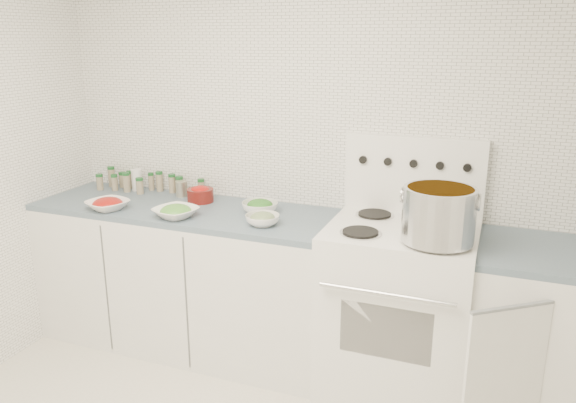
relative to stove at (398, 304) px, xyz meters
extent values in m
cube|color=white|center=(-0.48, 0.32, 0.75)|extent=(3.50, 0.02, 2.50)
cube|color=white|center=(-1.30, 0.00, -0.06)|extent=(1.85, 0.62, 0.86)
cube|color=#435865|center=(-1.30, 0.00, 0.39)|extent=(1.85, 0.62, 0.03)
cube|color=white|center=(0.00, -0.01, -0.04)|extent=(0.76, 0.65, 0.92)
cube|color=black|center=(0.00, -0.33, 0.00)|extent=(0.45, 0.01, 0.28)
cylinder|color=silver|center=(0.00, -0.37, 0.22)|extent=(0.65, 0.02, 0.02)
cube|color=white|center=(0.00, -0.01, 0.43)|extent=(0.76, 0.65, 0.01)
cube|color=white|center=(0.00, 0.28, 0.65)|extent=(0.76, 0.06, 0.43)
cylinder|color=silver|center=(-0.18, -0.17, 0.44)|extent=(0.21, 0.21, 0.01)
cylinder|color=black|center=(-0.18, -0.17, 0.45)|extent=(0.18, 0.18, 0.01)
cylinder|color=silver|center=(0.18, -0.17, 0.44)|extent=(0.21, 0.21, 0.01)
cylinder|color=black|center=(0.18, -0.17, 0.45)|extent=(0.18, 0.18, 0.01)
cylinder|color=silver|center=(-0.18, 0.15, 0.44)|extent=(0.21, 0.21, 0.01)
cylinder|color=black|center=(-0.18, 0.15, 0.45)|extent=(0.18, 0.18, 0.01)
cylinder|color=silver|center=(0.18, 0.15, 0.44)|extent=(0.21, 0.21, 0.01)
cylinder|color=black|center=(0.18, 0.15, 0.45)|extent=(0.18, 0.18, 0.01)
cylinder|color=black|center=(-0.28, 0.25, 0.72)|extent=(0.04, 0.02, 0.04)
cylinder|color=black|center=(-0.14, 0.25, 0.72)|extent=(0.04, 0.02, 0.04)
cylinder|color=black|center=(0.00, 0.25, 0.72)|extent=(0.04, 0.02, 0.04)
cylinder|color=black|center=(0.14, 0.25, 0.72)|extent=(0.04, 0.02, 0.04)
cylinder|color=black|center=(0.28, 0.25, 0.72)|extent=(0.04, 0.02, 0.04)
cube|color=white|center=(0.82, 0.00, -0.06)|extent=(0.89, 0.62, 0.86)
cube|color=white|center=(0.55, -0.43, -0.07)|extent=(0.33, 0.26, 0.70)
cylinder|color=silver|center=(0.19, -0.18, 0.58)|extent=(0.34, 0.34, 0.26)
cylinder|color=#C67C1C|center=(0.19, -0.18, 0.70)|extent=(0.31, 0.31, 0.03)
torus|color=silver|center=(0.02, -0.18, 0.66)|extent=(0.01, 0.08, 0.08)
torus|color=silver|center=(0.37, -0.18, 0.66)|extent=(0.01, 0.08, 0.08)
imported|color=white|center=(-1.70, -0.21, 0.43)|extent=(0.29, 0.29, 0.06)
ellipsoid|color=#A9170E|center=(-1.70, -0.21, 0.44)|extent=(0.17, 0.17, 0.07)
imported|color=white|center=(-1.24, -0.19, 0.43)|extent=(0.29, 0.29, 0.06)
ellipsoid|color=#407F29|center=(-1.24, -0.19, 0.44)|extent=(0.17, 0.17, 0.08)
imported|color=white|center=(-0.83, 0.06, 0.44)|extent=(0.23, 0.23, 0.07)
ellipsoid|color=#275418|center=(-0.83, 0.06, 0.45)|extent=(0.15, 0.15, 0.07)
imported|color=white|center=(-0.73, -0.14, 0.43)|extent=(0.19, 0.19, 0.06)
ellipsoid|color=#294F1F|center=(-0.73, -0.14, 0.45)|extent=(0.13, 0.13, 0.06)
cylinder|color=#55120E|center=(-1.27, 0.14, 0.44)|extent=(0.16, 0.16, 0.08)
ellipsoid|color=#B1120C|center=(-1.27, 0.14, 0.48)|extent=(0.12, 0.12, 0.06)
cylinder|color=white|center=(-1.80, 0.23, 0.47)|extent=(0.09, 0.09, 0.14)
cylinder|color=#A6A18D|center=(-1.44, 0.21, 0.45)|extent=(0.09, 0.09, 0.10)
cylinder|color=gray|center=(-2.02, 0.26, 0.46)|extent=(0.05, 0.05, 0.12)
cylinder|color=#164F20|center=(-2.02, 0.26, 0.53)|extent=(0.05, 0.05, 0.02)
cylinder|color=gray|center=(-1.94, 0.26, 0.45)|extent=(0.05, 0.05, 0.09)
cylinder|color=#164F20|center=(-1.94, 0.26, 0.50)|extent=(0.05, 0.05, 0.02)
cylinder|color=gray|center=(-1.88, 0.26, 0.45)|extent=(0.04, 0.04, 0.10)
cylinder|color=#164F20|center=(-1.88, 0.26, 0.51)|extent=(0.04, 0.04, 0.02)
cylinder|color=gray|center=(-1.71, 0.26, 0.45)|extent=(0.04, 0.04, 0.10)
cylinder|color=#164F20|center=(-1.71, 0.26, 0.51)|extent=(0.04, 0.04, 0.02)
cylinder|color=gray|center=(-1.64, 0.26, 0.46)|extent=(0.04, 0.04, 0.12)
cylinder|color=#164F20|center=(-1.64, 0.26, 0.53)|extent=(0.05, 0.05, 0.02)
cylinder|color=gray|center=(-1.55, 0.26, 0.46)|extent=(0.04, 0.04, 0.11)
cylinder|color=#164F20|center=(-1.55, 0.26, 0.52)|extent=(0.05, 0.05, 0.02)
cylinder|color=gray|center=(-1.49, 0.26, 0.45)|extent=(0.05, 0.05, 0.10)
cylinder|color=#164F20|center=(-1.49, 0.26, 0.51)|extent=(0.05, 0.05, 0.02)
cylinder|color=gray|center=(-1.33, 0.26, 0.45)|extent=(0.04, 0.04, 0.09)
cylinder|color=#164F20|center=(-1.33, 0.26, 0.50)|extent=(0.04, 0.04, 0.02)
cylinder|color=gray|center=(-2.04, 0.15, 0.45)|extent=(0.04, 0.04, 0.09)
cylinder|color=#164F20|center=(-2.04, 0.15, 0.50)|extent=(0.05, 0.05, 0.02)
cylinder|color=gray|center=(-1.93, 0.17, 0.45)|extent=(0.04, 0.04, 0.09)
cylinder|color=#164F20|center=(-1.93, 0.17, 0.50)|extent=(0.04, 0.04, 0.02)
cylinder|color=gray|center=(-1.84, 0.17, 0.46)|extent=(0.04, 0.04, 0.11)
cylinder|color=#164F20|center=(-1.84, 0.17, 0.52)|extent=(0.05, 0.05, 0.02)
cylinder|color=gray|center=(-1.73, 0.16, 0.45)|extent=(0.05, 0.05, 0.09)
cylinder|color=#164F20|center=(-1.73, 0.16, 0.50)|extent=(0.05, 0.05, 0.02)
camera|label=1|loc=(0.43, -2.78, 1.38)|focal=35.00mm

